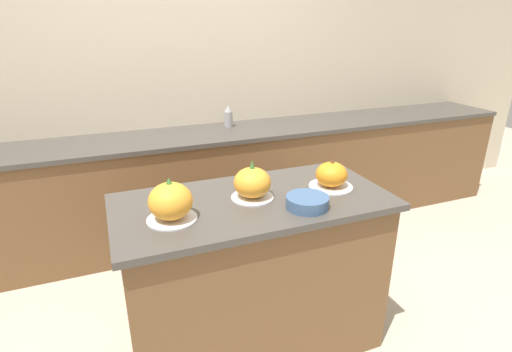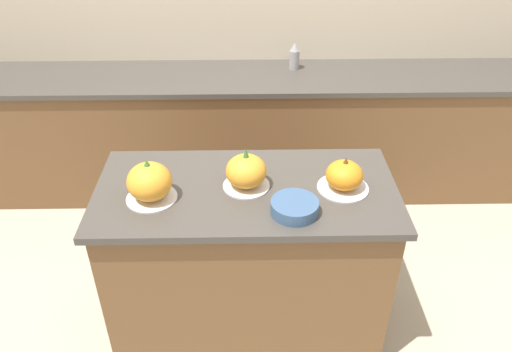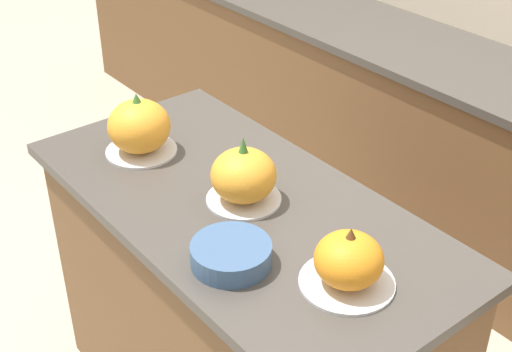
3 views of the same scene
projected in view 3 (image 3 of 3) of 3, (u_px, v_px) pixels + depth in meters
name	position (u px, v px, depth m)	size (l,w,h in m)	color
kitchen_island	(242.00, 320.00, 2.29)	(1.40, 0.69, 0.92)	brown
back_counter	(494.00, 181.00, 3.00)	(6.00, 0.60, 0.92)	brown
pumpkin_cake_left	(139.00, 128.00, 2.24)	(0.23, 0.23, 0.21)	silver
pumpkin_cake_center	(243.00, 176.00, 2.01)	(0.22, 0.22, 0.21)	silver
pumpkin_cake_right	(349.00, 262.00, 1.71)	(0.24, 0.24, 0.17)	silver
mixing_bowl	(231.00, 254.00, 1.80)	(0.21, 0.21, 0.06)	#3D5B84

